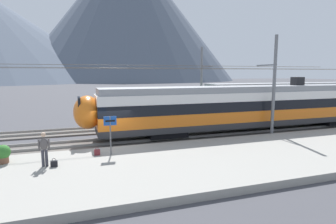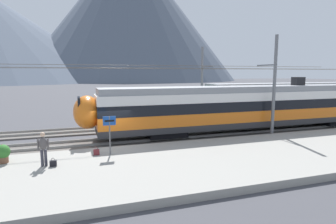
% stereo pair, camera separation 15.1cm
% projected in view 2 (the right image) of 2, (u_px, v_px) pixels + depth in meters
% --- Properties ---
extents(ground_plane, '(400.00, 400.00, 0.00)m').
position_uv_depth(ground_plane, '(112.00, 149.00, 18.06)').
color(ground_plane, '#424247').
extents(platform_slab, '(120.00, 7.87, 0.37)m').
position_uv_depth(platform_slab, '(125.00, 170.00, 13.62)').
color(platform_slab, gray).
rests_on(platform_slab, ground).
extents(track_near, '(120.00, 3.00, 0.28)m').
position_uv_depth(track_near, '(110.00, 143.00, 19.43)').
color(track_near, '#5B5651').
rests_on(track_near, ground).
extents(track_far, '(120.00, 3.00, 0.28)m').
position_uv_depth(track_far, '(103.00, 130.00, 23.85)').
color(track_far, '#5B5651').
rests_on(track_far, ground).
extents(train_near_platform, '(27.52, 2.86, 4.27)m').
position_uv_depth(train_near_platform, '(252.00, 106.00, 22.75)').
color(train_near_platform, '#2D2D30').
rests_on(train_near_platform, track_near).
extents(catenary_mast_mid, '(49.90, 2.30, 7.66)m').
position_uv_depth(catenary_mast_mid, '(273.00, 85.00, 20.92)').
color(catenary_mast_mid, slate).
rests_on(catenary_mast_mid, ground).
extents(catenary_mast_far_side, '(49.90, 2.48, 7.51)m').
position_uv_depth(catenary_mast_far_side, '(203.00, 82.00, 28.40)').
color(catenary_mast_far_side, slate).
rests_on(catenary_mast_far_side, ground).
extents(platform_sign, '(0.70, 0.08, 2.16)m').
position_uv_depth(platform_sign, '(110.00, 127.00, 15.36)').
color(platform_sign, '#59595B').
rests_on(platform_sign, platform_slab).
extents(passenger_walking, '(0.53, 0.22, 1.69)m').
position_uv_depth(passenger_walking, '(43.00, 147.00, 13.50)').
color(passenger_walking, '#383842').
rests_on(passenger_walking, platform_slab).
extents(handbag_beside_passenger, '(0.32, 0.18, 0.42)m').
position_uv_depth(handbag_beside_passenger, '(53.00, 163.00, 13.57)').
color(handbag_beside_passenger, black).
rests_on(handbag_beside_passenger, platform_slab).
extents(handbag_near_sign, '(0.32, 0.18, 0.44)m').
position_uv_depth(handbag_near_sign, '(96.00, 152.00, 15.46)').
color(handbag_near_sign, maroon).
rests_on(handbag_near_sign, platform_slab).
extents(potted_plant_platform_edge, '(0.74, 0.74, 0.94)m').
position_uv_depth(potted_plant_platform_edge, '(2.00, 153.00, 14.06)').
color(potted_plant_platform_edge, brown).
rests_on(potted_plant_platform_edge, platform_slab).
extents(mountain_central_peak, '(146.08, 146.08, 94.72)m').
position_uv_depth(mountain_central_peak, '(129.00, 11.00, 193.12)').
color(mountain_central_peak, '#515B6B').
rests_on(mountain_central_peak, ground).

